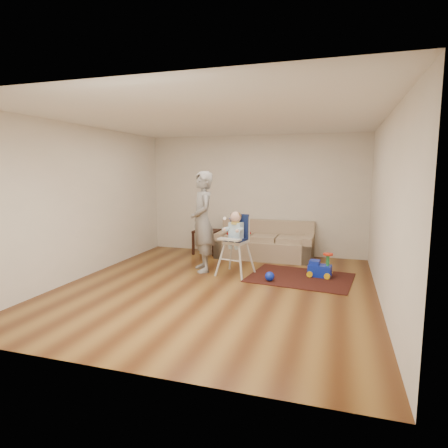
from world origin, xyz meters
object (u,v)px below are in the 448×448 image
(ride_on_toy, at_px, (320,264))
(toy_ball, at_px, (270,276))
(sofa, at_px, (264,240))
(adult, at_px, (203,222))
(high_chair, at_px, (236,244))
(side_table, at_px, (207,242))

(ride_on_toy, distance_m, toy_ball, 1.00)
(ride_on_toy, bearing_deg, sofa, 143.72)
(sofa, bearing_deg, adult, -123.10)
(high_chair, relative_size, adult, 0.62)
(toy_ball, distance_m, high_chair, 0.88)
(sofa, height_order, side_table, sofa)
(adult, bearing_deg, side_table, 165.18)
(sofa, relative_size, ride_on_toy, 4.76)
(side_table, distance_m, toy_ball, 2.56)
(high_chair, bearing_deg, side_table, 138.26)
(side_table, relative_size, ride_on_toy, 1.25)
(toy_ball, bearing_deg, ride_on_toy, 34.77)
(ride_on_toy, xyz_separation_m, high_chair, (-1.50, -0.29, 0.33))
(sofa, distance_m, toy_ball, 1.81)
(ride_on_toy, distance_m, adult, 2.29)
(side_table, relative_size, adult, 0.29)
(sofa, bearing_deg, toy_ball, -75.30)
(ride_on_toy, height_order, toy_ball, ride_on_toy)
(side_table, xyz_separation_m, ride_on_toy, (2.62, -1.25, -0.04))
(side_table, height_order, adult, adult)
(ride_on_toy, distance_m, high_chair, 1.56)
(high_chair, xyz_separation_m, adult, (-0.67, 0.08, 0.38))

